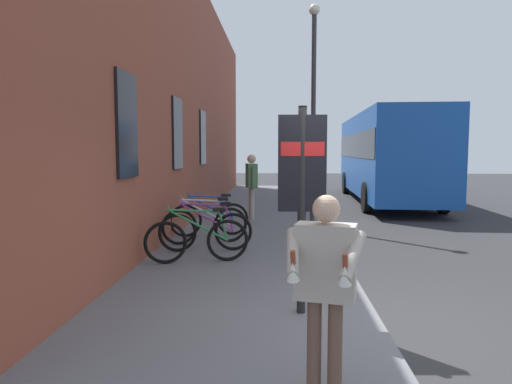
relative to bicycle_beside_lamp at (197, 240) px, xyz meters
name	(u,v)px	position (x,y,z in m)	size (l,w,h in m)	color
ground	(370,236)	(3.32, -3.54, -0.51)	(60.00, 60.00, 0.00)	#2D2D30
sidewalk_pavement	(258,220)	(5.32, -0.79, -0.45)	(24.00, 3.50, 0.12)	slate
station_facade	(192,100)	(6.31, 1.26, 3.00)	(22.00, 0.65, 7.03)	brown
bicycle_beside_lamp	(197,240)	(0.00, 0.00, 0.00)	(0.59, 1.73, 0.97)	black
bicycle_end_of_row	(206,231)	(0.90, 0.00, 0.00)	(0.49, 1.76, 0.97)	black
bicycle_leaning_wall	(206,224)	(1.63, 0.12, 0.00)	(0.70, 1.69, 0.97)	black
bicycle_nearest_sign	(210,219)	(2.45, 0.16, 0.00)	(0.65, 1.71, 0.97)	black
transit_info_sign	(302,177)	(-2.38, -1.64, 1.21)	(0.11, 0.55, 2.40)	black
city_bus	(386,153)	(10.73, -5.54, 1.41)	(10.59, 2.95, 3.35)	#1951B2
pedestrian_by_facade	(252,180)	(4.99, -0.62, 0.70)	(0.66, 0.37, 1.78)	#B2A599
tourist_with_hotdogs	(325,274)	(-4.26, -1.73, 0.58)	(0.62, 0.61, 1.57)	brown
street_lamp	(313,97)	(4.31, -2.24, 2.87)	(0.28, 0.28, 5.54)	#333338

